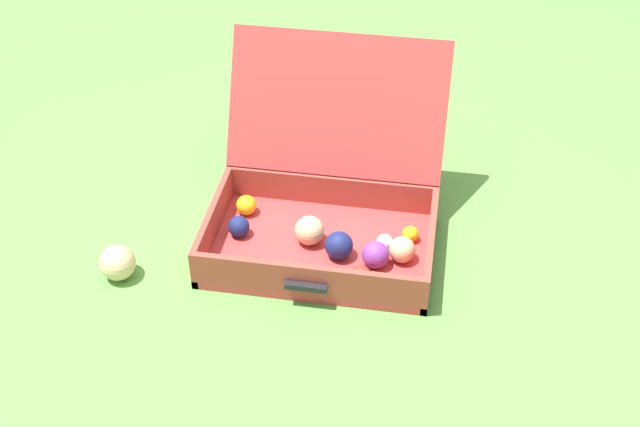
# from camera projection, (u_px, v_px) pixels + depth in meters

# --- Properties ---
(ground_plane) EXTENTS (16.00, 16.00, 0.00)m
(ground_plane) POSITION_uv_depth(u_px,v_px,m) (286.00, 259.00, 2.37)
(ground_plane) COLOR #569342
(open_suitcase) EXTENTS (0.62, 0.63, 0.48)m
(open_suitcase) POSITION_uv_depth(u_px,v_px,m) (327.00, 204.00, 2.39)
(open_suitcase) COLOR #B23838
(open_suitcase) RESTS_ON ground
(stray_ball_on_grass) EXTENTS (0.10, 0.10, 0.10)m
(stray_ball_on_grass) POSITION_uv_depth(u_px,v_px,m) (118.00, 263.00, 2.29)
(stray_ball_on_grass) COLOR #D1B784
(stray_ball_on_grass) RESTS_ON ground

